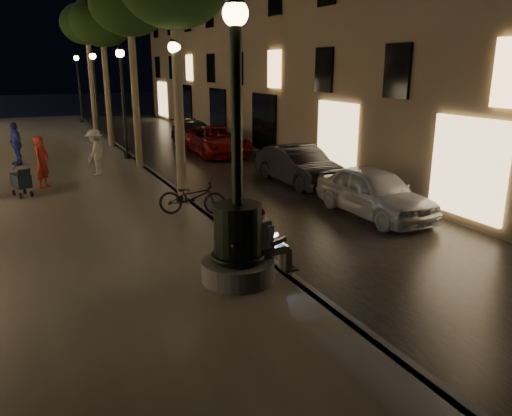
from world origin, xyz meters
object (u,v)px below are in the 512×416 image
bicycle (193,197)px  fountain_lamppost (238,230)px  pedestrian_white (95,152)px  pedestrian_blue (16,144)px  tree_second (129,5)px  car_second (299,166)px  tree_far (86,25)px  pedestrian_red (42,162)px  car_front (374,192)px  lamp_curb_b (122,88)px  lamp_curb_c (95,82)px  car_third (216,141)px  lamp_curb_d (78,79)px  seated_man_laptop (267,239)px  lamp_curb_a (177,99)px  car_rear (195,133)px  stroller (21,181)px  tree_third (102,22)px

bicycle → fountain_lamppost: bearing=-159.5°
pedestrian_white → pedestrian_blue: (-2.66, 3.44, 0.01)m
tree_second → car_second: bearing=-46.2°
fountain_lamppost → pedestrian_white: bearing=95.3°
tree_far → pedestrian_red: tree_far is taller
tree_far → car_front: (4.68, -21.15, -5.73)m
lamp_curb_b → fountain_lamppost: bearing=-92.9°
pedestrian_white → lamp_curb_c: bearing=-157.4°
car_third → car_front: bearing=-86.0°
lamp_curb_b → car_third: 5.01m
tree_second → pedestrian_red: size_ratio=4.24×
lamp_curb_d → pedestrian_white: lamp_curb_d is taller
fountain_lamppost → seated_man_laptop: bearing=-0.0°
car_third → tree_far: bearing=115.1°
fountain_lamppost → lamp_curb_c: (0.70, 22.00, 2.02)m
lamp_curb_a → lamp_curb_b: same height
lamp_curb_d → pedestrian_red: bearing=-100.1°
lamp_curb_c → tree_far: bearing=87.7°
seated_man_laptop → pedestrian_white: (-1.64, 10.98, 0.13)m
seated_man_laptop → tree_far: bearing=89.6°
car_rear → lamp_curb_d: bearing=109.2°
car_third → pedestrian_blue: pedestrian_blue is taller
lamp_curb_b → stroller: bearing=-129.1°
fountain_lamppost → pedestrian_blue: 14.88m
lamp_curb_c → pedestrian_white: 11.37m
lamp_curb_a → stroller: lamp_curb_a is taller
lamp_curb_a → car_front: 6.25m
fountain_lamppost → seated_man_laptop: fountain_lamppost is taller
tree_third → lamp_curb_a: (0.00, -12.00, -2.90)m
tree_far → car_second: 18.42m
stroller → tree_second: bearing=17.6°
lamp_curb_d → car_front: 27.68m
seated_man_laptop → car_second: 8.63m
tree_second → stroller: bearing=-143.1°
lamp_curb_c → tree_third: bearing=-90.0°
fountain_lamppost → seated_man_laptop: 0.68m
lamp_curb_b → bicycle: bearing=-90.6°
fountain_lamppost → car_rear: fountain_lamppost is taller
lamp_curb_c → bicycle: lamp_curb_c is taller
car_second → car_third: bearing=92.2°
car_second → car_rear: bearing=90.2°
tree_third → pedestrian_red: tree_third is taller
lamp_curb_c → car_front: (4.76, -19.15, -2.54)m
lamp_curb_d → pedestrian_blue: lamp_curb_d is taller
lamp_curb_b → lamp_curb_d: 16.00m
seated_man_laptop → lamp_curb_c: bearing=89.8°
tree_third → lamp_curb_d: 12.35m
lamp_curb_c → car_third: 9.25m
stroller → car_third: (8.62, 5.54, -0.03)m
lamp_curb_c → pedestrian_blue: size_ratio=2.76×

